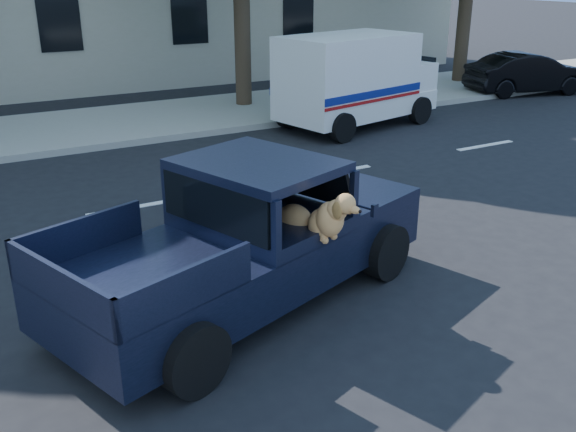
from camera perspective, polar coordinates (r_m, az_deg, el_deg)
name	(u,v)px	position (r m, az deg, el deg)	size (l,w,h in m)	color
ground	(216,292)	(8.04, -6.44, -6.71)	(120.00, 120.00, 0.00)	black
far_sidewalk	(63,130)	(16.43, -19.33, 7.21)	(60.00, 4.00, 0.15)	gray
lane_stripes	(243,188)	(11.65, -4.01, 2.50)	(21.60, 0.14, 0.01)	silver
pickup_truck	(242,259)	(7.53, -4.10, -3.79)	(5.08, 3.28, 1.70)	black
mail_truck	(354,87)	(16.15, 5.93, 11.34)	(4.38, 2.79, 2.24)	silver
parked_sedan	(528,73)	(21.71, 20.58, 11.78)	(3.83, 1.33, 1.26)	black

